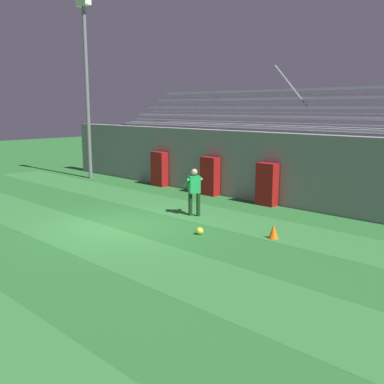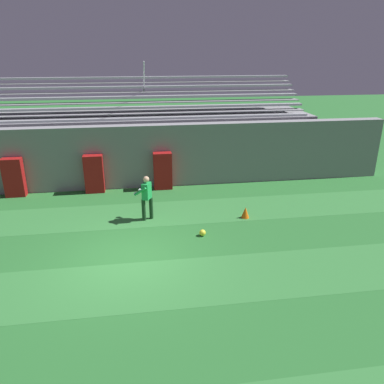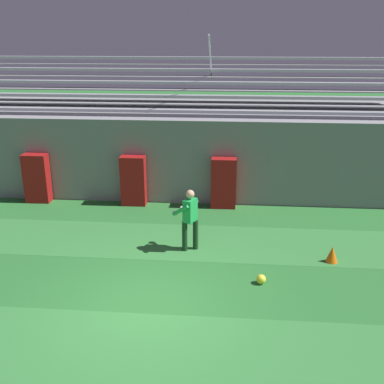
{
  "view_description": "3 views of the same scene",
  "coord_description": "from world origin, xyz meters",
  "px_view_note": "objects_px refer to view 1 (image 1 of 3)",
  "views": [
    {
      "loc": [
        11.4,
        -8.34,
        3.77
      ],
      "look_at": [
        1.27,
        2.02,
        1.03
      ],
      "focal_mm": 42.0,
      "sensor_mm": 36.0,
      "label": 1
    },
    {
      "loc": [
        0.44,
        -9.93,
        5.84
      ],
      "look_at": [
        2.29,
        2.46,
        1.09
      ],
      "focal_mm": 35.0,
      "sensor_mm": 36.0,
      "label": 2
    },
    {
      "loc": [
        1.63,
        -7.97,
        5.37
      ],
      "look_at": [
        0.77,
        2.22,
        1.8
      ],
      "focal_mm": 42.0,
      "sensor_mm": 36.0,
      "label": 3
    }
  ],
  "objects_px": {
    "padding_pillar_gate_left": "(210,176)",
    "traffic_cone": "(274,231)",
    "padding_pillar_far_left": "(160,169)",
    "soccer_ball": "(200,231)",
    "floodlight_pole": "(86,69)",
    "padding_pillar_gate_right": "(267,184)",
    "goalkeeper": "(194,189)"
  },
  "relations": [
    {
      "from": "padding_pillar_gate_left",
      "to": "traffic_cone",
      "type": "bearing_deg",
      "value": -32.04
    },
    {
      "from": "padding_pillar_gate_left",
      "to": "padding_pillar_far_left",
      "type": "xyz_separation_m",
      "value": [
        -3.3,
        0.0,
        0.0
      ]
    },
    {
      "from": "soccer_ball",
      "to": "traffic_cone",
      "type": "distance_m",
      "value": 2.19
    },
    {
      "from": "floodlight_pole",
      "to": "soccer_ball",
      "type": "relative_size",
      "value": 41.95
    },
    {
      "from": "padding_pillar_gate_left",
      "to": "floodlight_pole",
      "type": "xyz_separation_m",
      "value": [
        -7.79,
        -0.99,
        4.9
      ]
    },
    {
      "from": "soccer_ball",
      "to": "traffic_cone",
      "type": "bearing_deg",
      "value": 33.37
    },
    {
      "from": "padding_pillar_gate_right",
      "to": "padding_pillar_far_left",
      "type": "relative_size",
      "value": 1.0
    },
    {
      "from": "floodlight_pole",
      "to": "traffic_cone",
      "type": "distance_m",
      "value": 14.86
    },
    {
      "from": "padding_pillar_gate_left",
      "to": "traffic_cone",
      "type": "relative_size",
      "value": 3.95
    },
    {
      "from": "padding_pillar_gate_left",
      "to": "padding_pillar_far_left",
      "type": "distance_m",
      "value": 3.3
    },
    {
      "from": "padding_pillar_gate_left",
      "to": "padding_pillar_gate_right",
      "type": "distance_m",
      "value": 2.98
    },
    {
      "from": "padding_pillar_gate_left",
      "to": "traffic_cone",
      "type": "distance_m",
      "value": 6.83
    },
    {
      "from": "traffic_cone",
      "to": "floodlight_pole",
      "type": "bearing_deg",
      "value": 169.09
    },
    {
      "from": "padding_pillar_gate_right",
      "to": "floodlight_pole",
      "type": "xyz_separation_m",
      "value": [
        -10.77,
        -0.99,
        4.9
      ]
    },
    {
      "from": "padding_pillar_gate_right",
      "to": "floodlight_pole",
      "type": "relative_size",
      "value": 0.18
    },
    {
      "from": "padding_pillar_gate_right",
      "to": "floodlight_pole",
      "type": "height_order",
      "value": "floodlight_pole"
    },
    {
      "from": "goalkeeper",
      "to": "traffic_cone",
      "type": "xyz_separation_m",
      "value": [
        3.61,
        -0.4,
        -0.74
      ]
    },
    {
      "from": "floodlight_pole",
      "to": "goalkeeper",
      "type": "xyz_separation_m",
      "value": [
        9.94,
        -2.22,
        -4.77
      ]
    },
    {
      "from": "floodlight_pole",
      "to": "traffic_cone",
      "type": "relative_size",
      "value": 21.97
    },
    {
      "from": "floodlight_pole",
      "to": "soccer_ball",
      "type": "distance_m",
      "value": 13.55
    },
    {
      "from": "padding_pillar_far_left",
      "to": "floodlight_pole",
      "type": "xyz_separation_m",
      "value": [
        -4.49,
        -0.99,
        4.9
      ]
    },
    {
      "from": "padding_pillar_gate_left",
      "to": "floodlight_pole",
      "type": "bearing_deg",
      "value": -172.72
    },
    {
      "from": "padding_pillar_far_left",
      "to": "soccer_ball",
      "type": "height_order",
      "value": "padding_pillar_far_left"
    },
    {
      "from": "floodlight_pole",
      "to": "goalkeeper",
      "type": "distance_m",
      "value": 11.25
    },
    {
      "from": "padding_pillar_gate_left",
      "to": "padding_pillar_far_left",
      "type": "relative_size",
      "value": 1.0
    },
    {
      "from": "padding_pillar_gate_right",
      "to": "goalkeeper",
      "type": "distance_m",
      "value": 3.32
    },
    {
      "from": "soccer_ball",
      "to": "traffic_cone",
      "type": "xyz_separation_m",
      "value": [
        1.83,
        1.2,
        0.1
      ]
    },
    {
      "from": "soccer_ball",
      "to": "traffic_cone",
      "type": "relative_size",
      "value": 0.52
    },
    {
      "from": "floodlight_pole",
      "to": "traffic_cone",
      "type": "xyz_separation_m",
      "value": [
        13.55,
        -2.61,
        -5.52
      ]
    },
    {
      "from": "padding_pillar_far_left",
      "to": "goalkeeper",
      "type": "height_order",
      "value": "goalkeeper"
    },
    {
      "from": "padding_pillar_gate_left",
      "to": "goalkeeper",
      "type": "height_order",
      "value": "goalkeeper"
    },
    {
      "from": "padding_pillar_gate_right",
      "to": "padding_pillar_far_left",
      "type": "height_order",
      "value": "same"
    }
  ]
}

